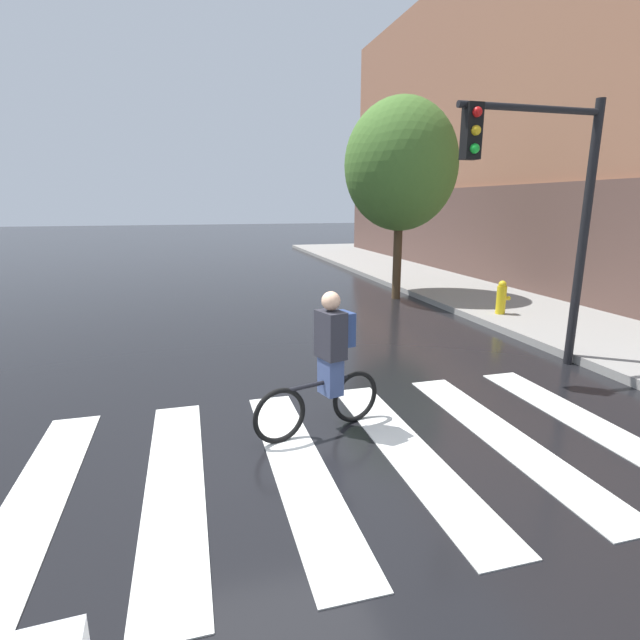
{
  "coord_description": "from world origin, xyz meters",
  "views": [
    {
      "loc": [
        -0.74,
        -4.41,
        2.66
      ],
      "look_at": [
        1.2,
        2.71,
        0.87
      ],
      "focal_mm": 27.01,
      "sensor_mm": 36.0,
      "label": 1
    }
  ],
  "objects_px": {
    "cyclist": "(328,363)",
    "street_tree_near": "(401,165)",
    "traffic_light_near": "(545,190)",
    "fire_hydrant": "(501,298)"
  },
  "relations": [
    {
      "from": "cyclist",
      "to": "street_tree_near",
      "type": "distance_m",
      "value": 8.94
    },
    {
      "from": "street_tree_near",
      "to": "fire_hydrant",
      "type": "bearing_deg",
      "value": -67.53
    },
    {
      "from": "cyclist",
      "to": "fire_hydrant",
      "type": "height_order",
      "value": "cyclist"
    },
    {
      "from": "street_tree_near",
      "to": "cyclist",
      "type": "bearing_deg",
      "value": -119.49
    },
    {
      "from": "street_tree_near",
      "to": "traffic_light_near",
      "type": "bearing_deg",
      "value": -93.54
    },
    {
      "from": "cyclist",
      "to": "fire_hydrant",
      "type": "distance_m",
      "value": 6.96
    },
    {
      "from": "fire_hydrant",
      "to": "street_tree_near",
      "type": "xyz_separation_m",
      "value": [
        -1.27,
        3.07,
        3.12
      ]
    },
    {
      "from": "cyclist",
      "to": "street_tree_near",
      "type": "relative_size",
      "value": 0.31
    },
    {
      "from": "cyclist",
      "to": "fire_hydrant",
      "type": "relative_size",
      "value": 2.17
    },
    {
      "from": "traffic_light_near",
      "to": "fire_hydrant",
      "type": "bearing_deg",
      "value": 61.64
    }
  ]
}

